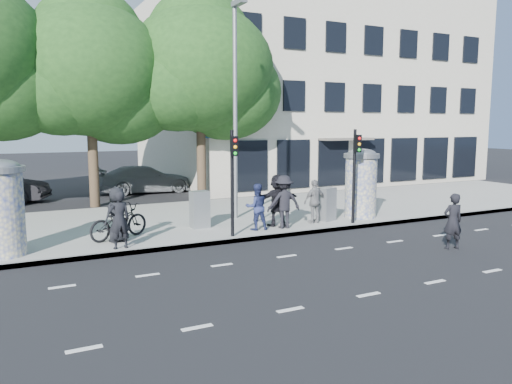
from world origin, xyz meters
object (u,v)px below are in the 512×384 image
ped_c (257,207)px  cabinet_right (327,204)px  ped_b (119,220)px  ped_d (284,202)px  man_road (453,221)px  ped_f (277,200)px  street_lamp (236,95)px  car_right (145,179)px  bicycle (119,222)px  ad_column_left (0,206)px  traffic_pole_near (233,172)px  ped_a (118,215)px  traffic_pole_far (355,166)px  ad_column_right (361,181)px  cabinet_left (200,209)px  ped_e (315,201)px

ped_c → cabinet_right: bearing=-165.8°
ped_b → ped_d: bearing=179.9°
man_road → cabinet_right: man_road is taller
ped_f → street_lamp: bearing=-68.8°
street_lamp → car_right: (-1.10, 9.65, -4.05)m
bicycle → ped_c: bearing=-124.3°
street_lamp → ped_b: (-4.97, -2.78, -3.80)m
street_lamp → ped_b: size_ratio=4.74×
ad_column_left → man_road: ad_column_left is taller
ped_c → bicycle: size_ratio=0.76×
ad_column_left → traffic_pole_near: bearing=-6.1°
ped_a → traffic_pole_near: bearing=143.5°
traffic_pole_far → ad_column_right: bearing=42.2°
traffic_pole_near → street_lamp: (1.40, 2.84, 2.56)m
traffic_pole_far → cabinet_right: bearing=123.3°
ad_column_right → ped_b: ad_column_right is taller
ped_d → bicycle: size_ratio=0.88×
bicycle → cabinet_right: (7.57, -0.46, 0.07)m
ped_d → cabinet_right: size_ratio=1.48×
ped_b → traffic_pole_far: bearing=175.7°
ped_a → ped_f: ped_f is taller
traffic_pole_near → man_road: size_ratio=2.01×
ad_column_left → ped_d: bearing=-1.8°
ad_column_right → cabinet_right: bearing=-178.9°
ped_f → car_right: (-1.80, 11.61, -0.33)m
ped_a → cabinet_right: 7.67m
ped_c → cabinet_right: 3.11m
ped_d → ped_f: ped_f is taller
ad_column_right → ped_c: 4.72m
ped_f → cabinet_left: ped_f is taller
ad_column_left → traffic_pole_near: size_ratio=0.78×
traffic_pole_near → cabinet_left: 2.35m
man_road → ad_column_right: bearing=-79.6°
street_lamp → car_right: size_ratio=1.57×
street_lamp → ped_f: street_lamp is taller
ped_a → ped_f: size_ratio=0.92×
ad_column_left → traffic_pole_far: 11.44m
man_road → street_lamp: bearing=-44.5°
cabinet_right → ped_d: bearing=175.8°
ad_column_right → cabinet_left: 6.38m
ad_column_left → ped_e: size_ratio=1.66×
traffic_pole_far → bicycle: size_ratio=1.63×
man_road → bicycle: bearing=-16.4°
traffic_pole_near → ped_f: bearing=22.5°
cabinet_left → ad_column_left: bearing=-172.6°
ped_f → traffic_pole_near: bearing=24.0°
bicycle → cabinet_left: bearing=-105.7°
ped_c → man_road: size_ratio=0.94×
traffic_pole_near → traffic_pole_far: (4.80, 0.00, 0.00)m
ped_c → ped_f: bearing=-154.6°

